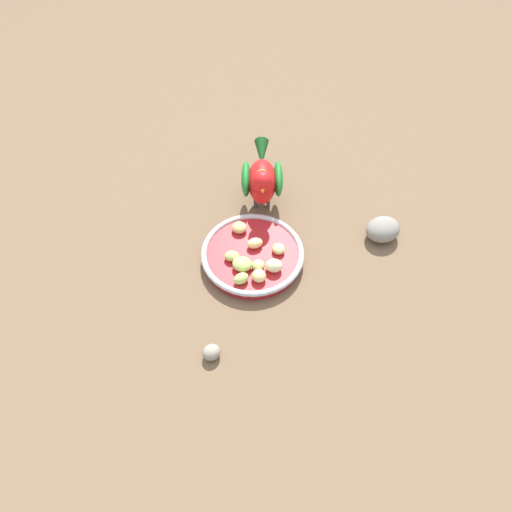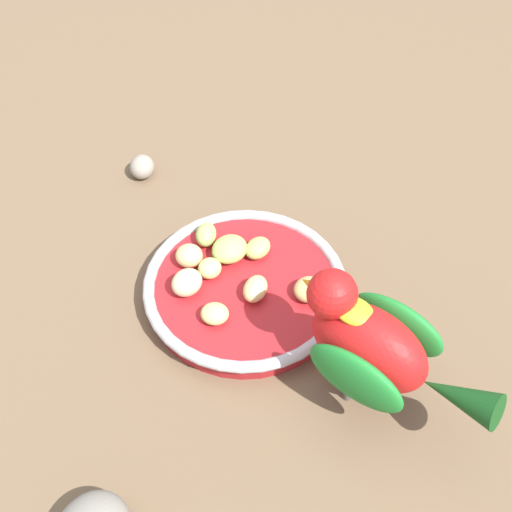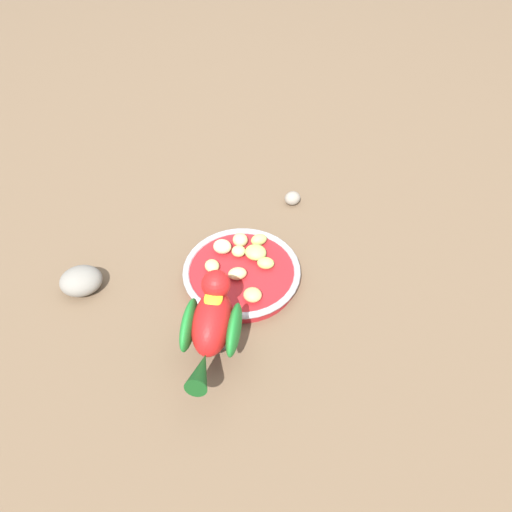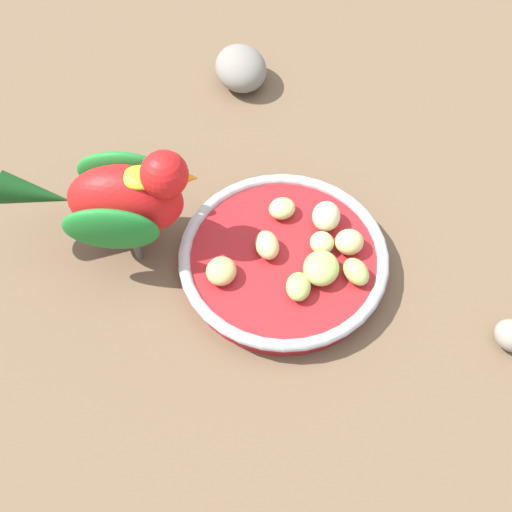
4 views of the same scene
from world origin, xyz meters
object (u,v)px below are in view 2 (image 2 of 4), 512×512
object	(u,v)px
apple_piece_3	(189,256)
apple_piece_6	(229,252)
apple_piece_0	(258,248)
apple_piece_7	(210,268)
feeding_bowl	(245,289)
apple_piece_1	(255,289)
apple_piece_5	(187,282)
apple_piece_2	(215,314)
apple_piece_4	(309,289)
apple_piece_8	(206,235)
pebble_0	(142,167)
parrot	(373,345)

from	to	relation	value
apple_piece_3	apple_piece_6	bearing A→B (deg)	-149.07
apple_piece_0	apple_piece_7	xyz separation A→B (m)	(0.03, 0.04, -0.00)
feeding_bowl	apple_piece_1	world-z (taller)	apple_piece_1
apple_piece_7	apple_piece_5	bearing A→B (deg)	69.30
apple_piece_1	apple_piece_2	bearing A→B (deg)	61.29
apple_piece_4	apple_piece_5	distance (m)	0.12
apple_piece_1	apple_piece_8	bearing A→B (deg)	-30.12
apple_piece_0	apple_piece_8	xyz separation A→B (m)	(0.06, 0.01, 0.00)
apple_piece_3	pebble_0	xyz separation A→B (m)	(0.12, -0.11, -0.02)
apple_piece_1	apple_piece_6	xyz separation A→B (m)	(0.04, -0.03, 0.00)
feeding_bowl	apple_piece_7	distance (m)	0.04
apple_piece_1	apple_piece_5	bearing A→B (deg)	19.32
apple_piece_6	parrot	size ratio (longest dim) A/B	0.20
apple_piece_5	apple_piece_3	bearing A→B (deg)	-65.39
apple_piece_2	parrot	distance (m)	0.16
apple_piece_7	apple_piece_8	size ratio (longest dim) A/B	0.83
apple_piece_1	apple_piece_0	bearing A→B (deg)	-68.28
apple_piece_0	apple_piece_5	size ratio (longest dim) A/B	0.92
apple_piece_8	parrot	xyz separation A→B (m)	(-0.20, 0.09, 0.04)
parrot	pebble_0	size ratio (longest dim) A/B	5.94
feeding_bowl	apple_piece_2	xyz separation A→B (m)	(0.01, 0.05, 0.02)
feeding_bowl	apple_piece_6	size ratio (longest dim) A/B	5.39
feeding_bowl	apple_piece_1	distance (m)	0.02
apple_piece_3	apple_piece_6	size ratio (longest dim) A/B	0.73
apple_piece_4	apple_piece_5	size ratio (longest dim) A/B	0.95
apple_piece_2	parrot	world-z (taller)	parrot
apple_piece_7	parrot	size ratio (longest dim) A/B	0.13
apple_piece_5	apple_piece_7	xyz separation A→B (m)	(-0.01, -0.03, -0.00)
apple_piece_3	apple_piece_8	bearing A→B (deg)	-93.52
apple_piece_2	apple_piece_5	world-z (taller)	apple_piece_5
apple_piece_4	apple_piece_5	bearing A→B (deg)	21.36
apple_piece_2	apple_piece_1	bearing A→B (deg)	-118.71
apple_piece_1	parrot	distance (m)	0.14
apple_piece_6	parrot	xyz separation A→B (m)	(-0.17, 0.08, 0.04)
apple_piece_7	apple_piece_4	bearing A→B (deg)	-171.32
feeding_bowl	apple_piece_0	bearing A→B (deg)	-82.91
apple_piece_4	apple_piece_7	bearing A→B (deg)	8.68
apple_piece_2	parrot	bearing A→B (deg)	178.56
apple_piece_3	pebble_0	bearing A→B (deg)	-42.47
apple_piece_0	apple_piece_2	world-z (taller)	same
apple_piece_0	parrot	bearing A→B (deg)	147.18
feeding_bowl	apple_piece_0	world-z (taller)	apple_piece_0
apple_piece_6	apple_piece_3	bearing A→B (deg)	30.93
apple_piece_0	apple_piece_1	size ratio (longest dim) A/B	0.94
apple_piece_4	apple_piece_6	xyz separation A→B (m)	(0.09, -0.01, 0.00)
apple_piece_0	apple_piece_5	world-z (taller)	apple_piece_5
apple_piece_5	apple_piece_6	bearing A→B (deg)	-110.35
feeding_bowl	apple_piece_7	xyz separation A→B (m)	(0.04, 0.00, 0.02)
feeding_bowl	apple_piece_6	xyz separation A→B (m)	(0.03, -0.02, 0.02)
pebble_0	apple_piece_6	bearing A→B (deg)	149.79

